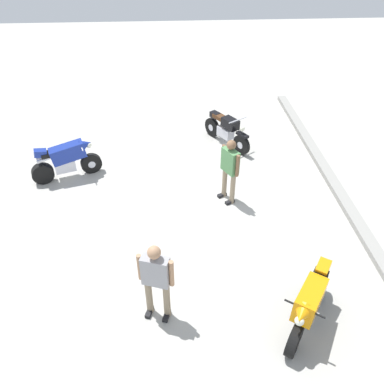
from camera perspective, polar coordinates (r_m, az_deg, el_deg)
ground_plane at (r=9.79m, az=-3.29°, el=-3.79°), size 40.00×40.00×0.00m
curb_edge at (r=10.73m, az=22.09°, el=-2.21°), size 14.00×0.30×0.15m
motorcycle_blue_sportbike at (r=11.43m, az=-18.10°, el=4.59°), size 0.92×1.90×1.14m
motorcycle_orange_sportbike at (r=7.55m, az=16.91°, el=-15.37°), size 1.71×1.28×1.14m
motorcycle_black_cruiser at (r=12.58m, az=5.11°, el=9.11°), size 1.82×1.24×1.09m
person_in_green_shirt at (r=9.80m, az=5.59°, el=3.74°), size 0.64×0.49×1.78m
person_in_gray_shirt at (r=7.07m, az=-5.32°, el=-12.42°), size 0.43×0.67×1.78m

